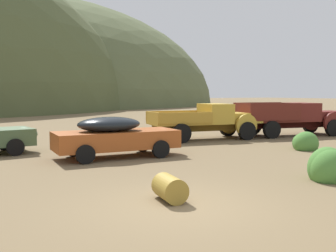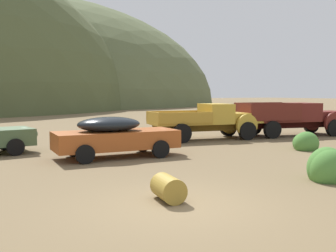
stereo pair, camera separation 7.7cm
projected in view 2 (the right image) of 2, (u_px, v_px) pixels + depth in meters
The scene contains 8 objects.
ground_plane at pixel (177, 206), 8.56m from camera, with size 300.00×300.00×0.00m, color brown.
hill_distant at pixel (24, 104), 86.66m from camera, with size 84.89×78.51×45.74m, color #56603D.
car_oxide_orange at pixel (120, 136), 15.07m from camera, with size 5.05×2.26×1.57m.
truck_faded_yellow at pixel (214, 121), 20.95m from camera, with size 6.29×3.13×1.89m.
truck_oxblood at pixel (299, 118), 22.78m from camera, with size 6.75×3.54×1.91m.
oil_drum_spare at pixel (168, 188), 8.95m from camera, with size 0.71×0.98×0.58m.
bush_near_barrel at pixel (305, 143), 17.13m from camera, with size 1.38×1.35×1.03m.
bush_lone_scrub at pixel (329, 170), 11.06m from camera, with size 1.33×1.18×1.21m.
Camera 2 is at (-4.37, -7.16, 2.46)m, focal length 41.92 mm.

